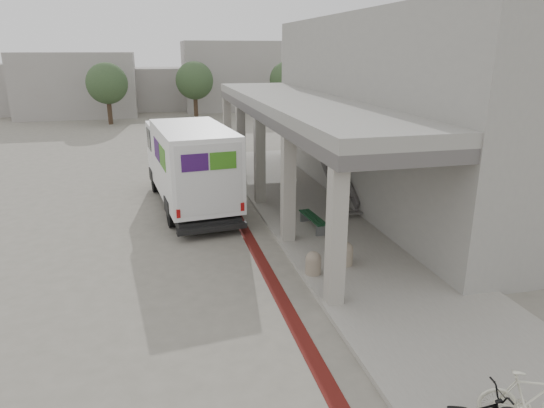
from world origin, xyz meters
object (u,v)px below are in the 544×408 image
object	(u,v)px
fedex_truck	(189,163)
bicycle_cream	(530,398)
utility_cabinet	(339,190)
bench	(313,220)

from	to	relation	value
fedex_truck	bicycle_cream	size ratio (longest dim) A/B	4.94
fedex_truck	bicycle_cream	world-z (taller)	fedex_truck
utility_cabinet	bicycle_cream	size ratio (longest dim) A/B	0.64
fedex_truck	utility_cabinet	world-z (taller)	fedex_truck
bench	utility_cabinet	world-z (taller)	utility_cabinet
utility_cabinet	bicycle_cream	bearing A→B (deg)	-87.05
utility_cabinet	bicycle_cream	world-z (taller)	utility_cabinet
bicycle_cream	bench	bearing A→B (deg)	25.67
fedex_truck	bicycle_cream	distance (m)	13.50
bench	bicycle_cream	distance (m)	9.13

